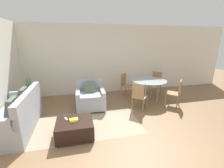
% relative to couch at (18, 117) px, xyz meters
% --- Properties ---
extents(ground_plane, '(20.00, 20.00, 0.00)m').
position_rel_couch_xyz_m(ground_plane, '(2.28, -1.07, -0.33)').
color(ground_plane, brown).
extents(wall_back, '(12.00, 0.06, 2.75)m').
position_rel_couch_xyz_m(wall_back, '(2.28, 2.34, 1.04)').
color(wall_back, silver).
rests_on(wall_back, ground_plane).
extents(area_rug, '(2.88, 1.45, 0.01)m').
position_rel_couch_xyz_m(area_rug, '(1.60, -0.22, -0.33)').
color(area_rug, gray).
rests_on(area_rug, ground_plane).
extents(couch, '(0.84, 1.85, 0.96)m').
position_rel_couch_xyz_m(couch, '(0.00, 0.00, 0.00)').
color(couch, '#999EA8').
rests_on(couch, ground_plane).
extents(armchair, '(0.92, 0.94, 0.88)m').
position_rel_couch_xyz_m(armchair, '(1.85, 0.84, 0.02)').
color(armchair, '#999EA8').
rests_on(armchair, ground_plane).
extents(ottoman, '(0.81, 0.69, 0.39)m').
position_rel_couch_xyz_m(ottoman, '(1.35, -0.64, -0.12)').
color(ottoman, black).
rests_on(ottoman, ground_plane).
extents(book_stack, '(0.21, 0.20, 0.05)m').
position_rel_couch_xyz_m(book_stack, '(1.34, -0.62, 0.08)').
color(book_stack, gold).
rests_on(book_stack, ottoman).
extents(tv_remote_primary, '(0.05, 0.15, 0.01)m').
position_rel_couch_xyz_m(tv_remote_primary, '(1.42, -0.53, 0.06)').
color(tv_remote_primary, '#333338').
rests_on(tv_remote_primary, ottoman).
extents(tv_remote_secondary, '(0.10, 0.15, 0.01)m').
position_rel_couch_xyz_m(tv_remote_secondary, '(1.17, -0.48, 0.06)').
color(tv_remote_secondary, '#B7B7BC').
rests_on(tv_remote_secondary, ottoman).
extents(potted_plant, '(0.38, 0.38, 1.16)m').
position_rel_couch_xyz_m(potted_plant, '(-0.05, 1.35, -0.07)').
color(potted_plant, maroon).
rests_on(potted_plant, ground_plane).
extents(dining_table, '(1.22, 1.22, 0.77)m').
position_rel_couch_xyz_m(dining_table, '(3.97, 0.96, 0.37)').
color(dining_table, '#99A8AD').
rests_on(dining_table, ground_plane).
extents(dining_chair_near_left, '(0.59, 0.59, 0.90)m').
position_rel_couch_xyz_m(dining_chair_near_left, '(3.31, 0.30, 0.18)').
color(dining_chair_near_left, '#93704C').
rests_on(dining_chair_near_left, ground_plane).
extents(dining_chair_near_right, '(0.59, 0.59, 0.90)m').
position_rel_couch_xyz_m(dining_chair_near_right, '(4.63, 0.30, 0.18)').
color(dining_chair_near_right, '#93704C').
rests_on(dining_chair_near_right, ground_plane).
extents(dining_chair_far_left, '(0.59, 0.59, 0.90)m').
position_rel_couch_xyz_m(dining_chair_far_left, '(3.31, 1.62, 0.18)').
color(dining_chair_far_left, '#93704C').
rests_on(dining_chair_far_left, ground_plane).
extents(dining_chair_far_right, '(0.59, 0.59, 0.90)m').
position_rel_couch_xyz_m(dining_chair_far_right, '(4.63, 1.62, 0.18)').
color(dining_chair_far_right, '#93704C').
rests_on(dining_chair_far_right, ground_plane).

